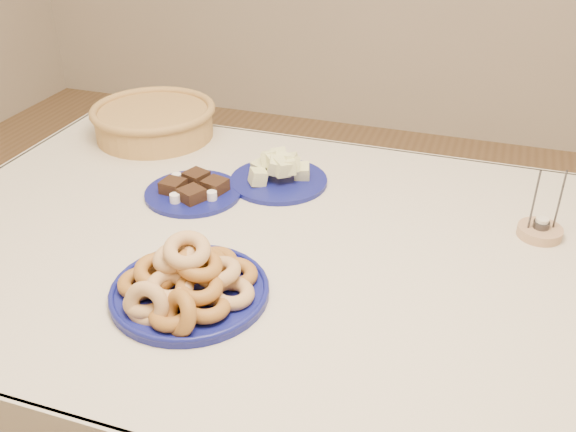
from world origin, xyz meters
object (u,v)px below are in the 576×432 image
at_px(brownie_plate, 193,190).
at_px(dining_table, 295,286).
at_px(wicker_basket, 154,120).
at_px(candle_holder, 540,230).
at_px(donut_platter, 187,283).
at_px(melon_plate, 279,174).

bearing_deg(brownie_plate, dining_table, -23.67).
bearing_deg(wicker_basket, candle_holder, -11.56).
height_order(dining_table, donut_platter, donut_platter).
bearing_deg(donut_platter, wicker_basket, 123.31).
relative_size(dining_table, candle_holder, 10.87).
relative_size(wicker_basket, candle_holder, 2.77).
height_order(dining_table, candle_holder, candle_holder).
relative_size(dining_table, donut_platter, 4.94).
xyz_separation_m(melon_plate, candle_holder, (0.61, -0.05, -0.01)).
bearing_deg(dining_table, brownie_plate, 156.33).
distance_m(dining_table, melon_plate, 0.32).
relative_size(brownie_plate, candle_holder, 1.76).
distance_m(donut_platter, candle_holder, 0.76).
relative_size(melon_plate, candle_holder, 1.89).
bearing_deg(candle_holder, melon_plate, 175.15).
xyz_separation_m(donut_platter, candle_holder, (0.62, 0.44, -0.02)).
distance_m(dining_table, candle_holder, 0.54).
bearing_deg(melon_plate, donut_platter, -90.65).
distance_m(wicker_basket, candle_holder, 1.07).
height_order(donut_platter, brownie_plate, donut_platter).
distance_m(dining_table, wicker_basket, 0.72).
bearing_deg(melon_plate, brownie_plate, -144.37).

